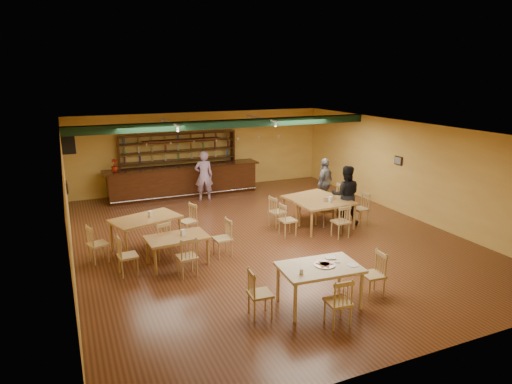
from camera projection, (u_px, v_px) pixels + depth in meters
name	position (u px, v px, depth m)	size (l,w,h in m)	color
floor	(265.00, 236.00, 12.55)	(12.00, 12.00, 0.00)	#4F2A16
ceiling_beam	(229.00, 124.00, 14.29)	(10.00, 0.30, 0.25)	black
track_rail_left	(169.00, 122.00, 14.11)	(0.05, 2.50, 0.05)	silver
track_rail_right	(262.00, 118.00, 15.34)	(0.05, 2.50, 0.05)	silver
ac_unit	(68.00, 143.00, 13.82)	(0.34, 0.70, 0.48)	silver
picture_left	(67.00, 187.00, 11.09)	(0.04, 0.34, 0.28)	black
picture_right	(398.00, 161.00, 14.47)	(0.04, 0.34, 0.28)	black
bar_counter	(184.00, 181.00, 16.59)	(5.73, 0.85, 1.13)	black
back_bar_hutch	(179.00, 163.00, 17.00)	(4.43, 0.40, 2.28)	black
poinsettia	(115.00, 165.00, 15.46)	(0.25, 0.25, 0.44)	#9B200E
dining_table_a	(146.00, 233.00, 11.60)	(1.68, 1.01, 0.84)	#AB783C
dining_table_b	(308.00, 207.00, 13.95)	(1.55, 0.93, 0.78)	#AB783C
dining_table_c	(178.00, 251.00, 10.63)	(1.43, 0.86, 0.71)	#AB783C
dining_table_d	(325.00, 216.00, 13.06)	(1.63, 0.98, 0.81)	#AB783C
near_table	(319.00, 286.00, 8.75)	(1.55, 1.00, 0.83)	tan
pizza_tray	(325.00, 265.00, 8.68)	(0.40, 0.40, 0.01)	silver
parmesan_shaker	(301.00, 271.00, 8.29)	(0.07, 0.07, 0.11)	#EAE5C6
napkin_stack	(331.00, 258.00, 8.98)	(0.20, 0.15, 0.03)	white
pizza_server	(330.00, 262.00, 8.79)	(0.32, 0.09, 0.00)	silver
side_plate	(353.00, 265.00, 8.67)	(0.22, 0.22, 0.01)	white
patron_bar	(204.00, 176.00, 15.99)	(0.65, 0.42, 1.78)	#8E53B5
patron_right_a	(345.00, 195.00, 13.42)	(0.87, 0.68, 1.80)	black
patron_right_b	(325.00, 183.00, 15.18)	(0.98, 0.41, 1.68)	gray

